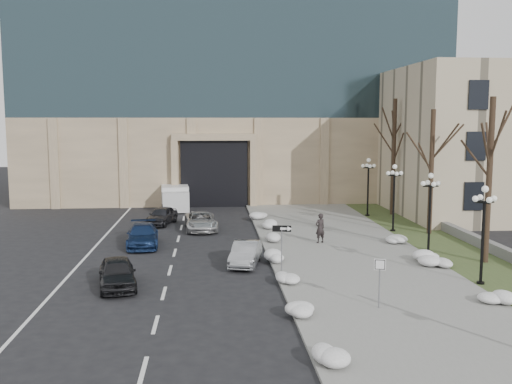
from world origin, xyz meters
TOP-DOWN VIEW (x-y plane):
  - ground at (0.00, 0.00)m, footprint 160.00×160.00m
  - sidewalk at (3.50, 14.00)m, footprint 9.00×40.00m
  - curb at (-1.00, 14.00)m, footprint 0.30×40.00m
  - grass_strip at (10.00, 14.00)m, footprint 4.00×40.00m
  - stone_wall at (12.00, 16.00)m, footprint 0.50×30.00m
  - office_tower at (-2.01, 43.58)m, footprint 40.00×24.70m
  - car_a at (-8.73, 7.11)m, footprint 2.39×4.31m
  - car_b at (-2.50, 10.82)m, footprint 2.11×4.02m
  - car_c at (-8.59, 16.00)m, footprint 2.29×4.79m
  - car_d at (-5.06, 20.93)m, footprint 2.56×4.85m
  - car_e at (-8.03, 23.40)m, footprint 2.52×4.18m
  - pedestrian at (2.47, 15.50)m, footprint 0.81×0.69m
  - box_truck at (-7.52, 31.28)m, footprint 2.86×6.77m
  - one_way_sign at (-0.71, 8.21)m, footprint 0.97×0.33m
  - keep_sign at (2.48, 2.94)m, footprint 0.46×0.17m
  - snow_clump_a at (-0.60, -2.42)m, footprint 1.10×1.60m
  - snow_clump_b at (-0.87, 1.91)m, footprint 1.10×1.60m
  - snow_clump_c at (-0.66, 6.88)m, footprint 1.10×1.60m
  - snow_clump_d at (-0.79, 10.91)m, footprint 1.10×1.60m
  - snow_clump_e at (-0.66, 16.37)m, footprint 1.10×1.60m
  - snow_clump_f at (-0.34, 20.22)m, footprint 1.10×1.60m
  - snow_clump_g at (-0.48, 24.78)m, footprint 1.10×1.60m
  - snow_clump_h at (7.53, 3.33)m, footprint 1.10×1.60m
  - snow_clump_i at (7.42, 9.06)m, footprint 1.10×1.60m
  - snow_clump_j at (7.32, 15.14)m, footprint 1.10×1.60m
  - snow_clump_k at (7.58, 10.45)m, footprint 1.10×1.60m
  - lamppost_a at (8.30, 6.00)m, footprint 1.18×1.18m
  - lamppost_b at (8.30, 12.50)m, footprint 1.18×1.18m
  - lamppost_c at (8.30, 19.00)m, footprint 1.18×1.18m
  - lamppost_d at (8.30, 25.50)m, footprint 1.18×1.18m
  - tree_near at (10.50, 10.00)m, footprint 3.20×3.20m
  - tree_mid at (10.50, 18.00)m, footprint 3.20×3.20m
  - tree_far at (10.50, 26.00)m, footprint 3.20×3.20m

SIDE VIEW (x-z plane):
  - ground at x=0.00m, z-range 0.00..0.00m
  - grass_strip at x=10.00m, z-range 0.00..0.10m
  - sidewalk at x=3.50m, z-range 0.00..0.12m
  - curb at x=-1.00m, z-range 0.00..0.14m
  - snow_clump_a at x=-0.60m, z-range 0.12..0.48m
  - snow_clump_b at x=-0.87m, z-range 0.12..0.48m
  - snow_clump_c at x=-0.66m, z-range 0.12..0.48m
  - snow_clump_d at x=-0.79m, z-range 0.12..0.48m
  - snow_clump_e at x=-0.66m, z-range 0.12..0.48m
  - snow_clump_f at x=-0.34m, z-range 0.12..0.48m
  - snow_clump_g at x=-0.48m, z-range 0.12..0.48m
  - snow_clump_h at x=7.53m, z-range 0.12..0.48m
  - snow_clump_i at x=7.42m, z-range 0.12..0.48m
  - snow_clump_j at x=7.32m, z-range 0.12..0.48m
  - snow_clump_k at x=7.58m, z-range 0.12..0.48m
  - stone_wall at x=12.00m, z-range 0.00..0.70m
  - car_b at x=-2.50m, z-range 0.00..1.26m
  - car_d at x=-5.06m, z-range 0.00..1.30m
  - car_e at x=-8.03m, z-range 0.00..1.33m
  - car_c at x=-8.59m, z-range 0.00..1.35m
  - car_a at x=-8.73m, z-range 0.00..1.39m
  - box_truck at x=-7.52m, z-range -0.03..2.06m
  - pedestrian at x=2.47m, z-range 0.12..1.99m
  - keep_sign at x=2.48m, z-range 0.51..2.67m
  - one_way_sign at x=-0.71m, z-range 0.85..3.46m
  - lamppost_a at x=8.30m, z-range 0.69..5.45m
  - lamppost_b at x=8.30m, z-range 0.69..5.45m
  - lamppost_c at x=8.30m, z-range 0.69..5.45m
  - lamppost_d at x=8.30m, z-range 0.69..5.45m
  - tree_mid at x=10.50m, z-range 1.25..9.75m
  - tree_near at x=10.50m, z-range 1.33..10.33m
  - tree_far at x=10.50m, z-range 1.40..10.90m
  - office_tower at x=-2.01m, z-range 0.49..36.49m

